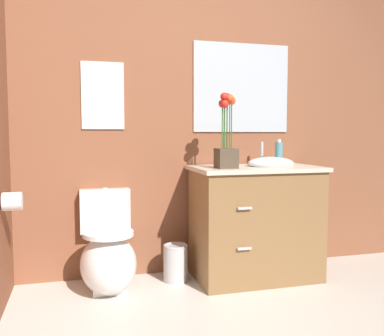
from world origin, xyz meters
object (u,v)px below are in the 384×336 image
(vanity_cabinet, at_px, (256,221))
(soap_bottle, at_px, (279,154))
(wall_poster, at_px, (103,96))
(trash_bin, at_px, (176,263))
(flower_vase, at_px, (226,142))
(toilet, at_px, (108,256))
(toilet_paper_roll, at_px, (12,201))
(wall_mirror, at_px, (242,88))

(vanity_cabinet, xyz_separation_m, soap_bottle, (0.18, -0.01, 0.50))
(wall_poster, bearing_deg, trash_bin, -23.05)
(flower_vase, height_order, soap_bottle, flower_vase)
(flower_vase, xyz_separation_m, trash_bin, (-0.33, 0.18, -0.89))
(trash_bin, xyz_separation_m, wall_poster, (-0.49, 0.21, 1.23))
(vanity_cabinet, xyz_separation_m, wall_poster, (-1.09, 0.29, 0.93))
(vanity_cabinet, distance_m, flower_vase, 0.66)
(toilet, distance_m, soap_bottle, 1.45)
(toilet, distance_m, toilet_paper_roll, 0.75)
(toilet, bearing_deg, soap_bottle, -1.71)
(toilet, distance_m, flower_vase, 1.14)
(toilet, xyz_separation_m, soap_bottle, (1.27, -0.04, 0.69))
(vanity_cabinet, bearing_deg, trash_bin, 172.00)
(vanity_cabinet, relative_size, soap_bottle, 5.10)
(toilet_paper_roll, bearing_deg, soap_bottle, 4.92)
(toilet, distance_m, wall_mirror, 1.65)
(soap_bottle, xyz_separation_m, trash_bin, (-0.77, 0.10, -0.80))
(toilet, xyz_separation_m, wall_poster, (-0.00, 0.27, 1.12))
(soap_bottle, distance_m, trash_bin, 1.12)
(wall_poster, height_order, toilet_paper_roll, wall_poster)
(toilet, bearing_deg, wall_poster, 90.00)
(vanity_cabinet, distance_m, wall_poster, 1.46)
(vanity_cabinet, distance_m, soap_bottle, 0.53)
(trash_bin, bearing_deg, vanity_cabinet, -8.00)
(soap_bottle, xyz_separation_m, wall_poster, (-1.27, 0.31, 0.43))
(vanity_cabinet, bearing_deg, toilet, 178.61)
(toilet, bearing_deg, wall_mirror, 13.81)
(vanity_cabinet, xyz_separation_m, trash_bin, (-0.60, 0.08, -0.30))
(wall_mirror, bearing_deg, vanity_cabinet, -89.46)
(flower_vase, relative_size, trash_bin, 1.94)
(vanity_cabinet, xyz_separation_m, wall_mirror, (-0.00, 0.29, 1.02))
(soap_bottle, relative_size, trash_bin, 0.74)
(flower_vase, relative_size, toilet_paper_roll, 4.80)
(toilet, relative_size, flower_vase, 1.31)
(wall_mirror, bearing_deg, toilet_paper_roll, -164.41)
(trash_bin, bearing_deg, toilet_paper_roll, -166.63)
(vanity_cabinet, distance_m, toilet_paper_roll, 1.69)
(flower_vase, bearing_deg, wall_mirror, 55.20)
(trash_bin, height_order, toilet_paper_roll, toilet_paper_roll)
(soap_bottle, height_order, wall_mirror, wall_mirror)
(toilet_paper_roll, bearing_deg, wall_mirror, 15.59)
(vanity_cabinet, height_order, toilet_paper_roll, vanity_cabinet)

